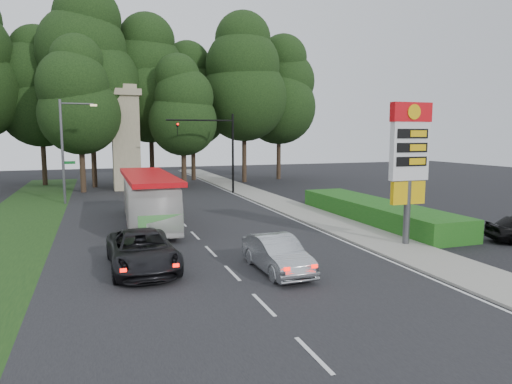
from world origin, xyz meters
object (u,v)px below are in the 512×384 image
object	(u,v)px
sedan_silver	(277,254)
transit_bus	(149,200)
traffic_signal_mast	(219,142)
suv_charcoal	(142,251)
gas_station_pylon	(409,154)
streetlight_signs	(65,147)
monument	(126,137)

from	to	relation	value
sedan_silver	transit_bus	bearing A→B (deg)	107.06
traffic_signal_mast	suv_charcoal	size ratio (longest dim) A/B	1.32
gas_station_pylon	transit_bus	distance (m)	14.85
transit_bus	sedan_silver	size ratio (longest dim) A/B	2.56
sedan_silver	streetlight_signs	bearing A→B (deg)	110.48
streetlight_signs	gas_station_pylon	bearing A→B (deg)	-51.04
gas_station_pylon	suv_charcoal	size ratio (longest dim) A/B	1.25
monument	suv_charcoal	distance (m)	28.08
monument	suv_charcoal	xyz separation A→B (m)	(-1.21, -27.71, -4.34)
traffic_signal_mast	sedan_silver	size ratio (longest dim) A/B	1.68
streetlight_signs	suv_charcoal	distance (m)	20.41
streetlight_signs	suv_charcoal	size ratio (longest dim) A/B	1.46
streetlight_signs	monument	distance (m)	9.44
monument	sedan_silver	size ratio (longest dim) A/B	2.34
traffic_signal_mast	streetlight_signs	xyz separation A→B (m)	(-12.67, -1.99, -0.23)
gas_station_pylon	sedan_silver	xyz separation A→B (m)	(-7.46, -1.82, -3.74)
gas_station_pylon	suv_charcoal	xyz separation A→B (m)	(-12.41, 0.30, -3.69)
gas_station_pylon	monument	distance (m)	30.17
streetlight_signs	traffic_signal_mast	bearing A→B (deg)	8.92
transit_bus	suv_charcoal	world-z (taller)	transit_bus
sedan_silver	suv_charcoal	world-z (taller)	suv_charcoal
monument	suv_charcoal	size ratio (longest dim) A/B	1.84
gas_station_pylon	monument	xyz separation A→B (m)	(-11.20, 28.01, 0.66)
sedan_silver	suv_charcoal	xyz separation A→B (m)	(-4.96, 2.12, 0.05)
monument	gas_station_pylon	bearing A→B (deg)	-68.20
suv_charcoal	monument	bearing A→B (deg)	85.96
gas_station_pylon	sedan_silver	bearing A→B (deg)	-166.26
suv_charcoal	gas_station_pylon	bearing A→B (deg)	-2.90
transit_bus	suv_charcoal	size ratio (longest dim) A/B	2.00
streetlight_signs	transit_bus	size ratio (longest dim) A/B	0.73
streetlight_signs	monument	xyz separation A→B (m)	(4.99, 7.99, 0.67)
suv_charcoal	sedan_silver	bearing A→B (deg)	-24.68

